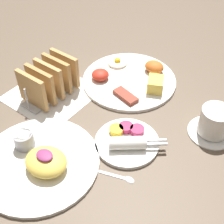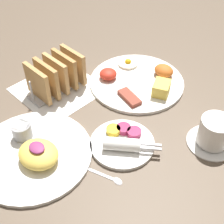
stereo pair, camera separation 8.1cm
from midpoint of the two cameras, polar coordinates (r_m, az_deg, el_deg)
ground_plane at (r=0.84m, az=-1.30°, el=-1.15°), size 3.00×3.00×0.00m
napkin_flat at (r=0.93m, az=-7.34°, el=4.11°), size 0.22×0.22×0.00m
plate_breakfast at (r=0.95m, az=7.31°, el=5.64°), size 0.28×0.28×0.05m
plate_condiments at (r=0.76m, az=4.97°, el=-5.66°), size 0.17×0.16×0.04m
plate_foreground at (r=0.75m, az=-11.09°, el=-7.40°), size 0.28×0.28×0.06m
toast_rack at (r=0.90m, az=-7.62°, el=6.58°), size 0.10×0.18×0.10m
coffee_cup at (r=0.80m, az=20.94°, el=-3.80°), size 0.12×0.12×0.08m
teaspoon at (r=0.71m, az=1.96°, el=-11.64°), size 0.13×0.05×0.01m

